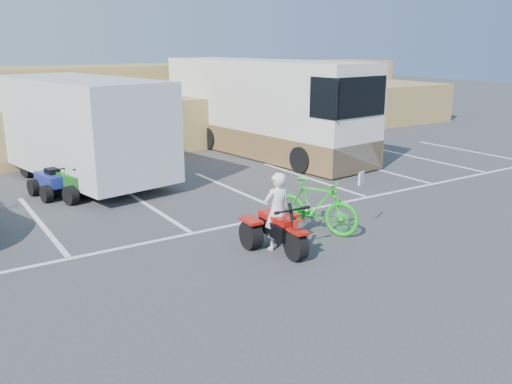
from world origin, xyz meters
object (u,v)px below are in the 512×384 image
quad_atv_blue (55,196)px  rider (277,211)px  quad_atv_green (77,198)px  rv_motorhome (263,114)px  green_dirt_bike (315,206)px  red_trike_atv (281,251)px  cargo_trailer (81,126)px

quad_atv_blue → rider: bearing=-76.3°
quad_atv_blue → quad_atv_green: quad_atv_green is taller
rv_motorhome → quad_atv_green: 8.35m
green_dirt_bike → quad_atv_blue: (-4.20, 6.26, -0.62)m
green_dirt_bike → quad_atv_blue: 7.56m
rider → quad_atv_green: size_ratio=1.10×
red_trike_atv → cargo_trailer: 8.46m
cargo_trailer → rv_motorhome: (7.04, 0.67, -0.18)m
green_dirt_bike → rv_motorhome: rv_motorhome is taller
rider → cargo_trailer: 8.19m
red_trike_atv → green_dirt_bike: (1.32, 0.54, 0.62)m
quad_atv_blue → quad_atv_green: (0.46, -0.50, 0.00)m
rider → quad_atv_blue: rider is taller
quad_atv_blue → red_trike_atv: bearing=-76.8°
rider → cargo_trailer: (-1.63, 7.98, 0.87)m
red_trike_atv → rv_motorhome: 10.44m
green_dirt_bike → quad_atv_green: green_dirt_bike is taller
red_trike_atv → quad_atv_blue: bearing=115.4°
red_trike_atv → rider: bearing=90.0°
rider → quad_atv_blue: bearing=-64.1°
red_trike_atv → quad_atv_green: red_trike_atv is taller
rv_motorhome → quad_atv_green: size_ratio=6.67×
rider → quad_atv_green: bearing=-66.1°
green_dirt_bike → quad_atv_blue: size_ratio=1.52×
rv_motorhome → quad_atv_blue: size_ratio=7.28×
cargo_trailer → quad_atv_blue: 2.48m
quad_atv_green → rv_motorhome: bearing=2.2°
cargo_trailer → quad_atv_green: 2.61m
red_trike_atv → rider: size_ratio=0.97×
green_dirt_bike → rv_motorhome: bearing=36.6°
green_dirt_bike → red_trike_atv: bearing=175.3°
cargo_trailer → quad_atv_blue: (-1.25, -1.33, -1.69)m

